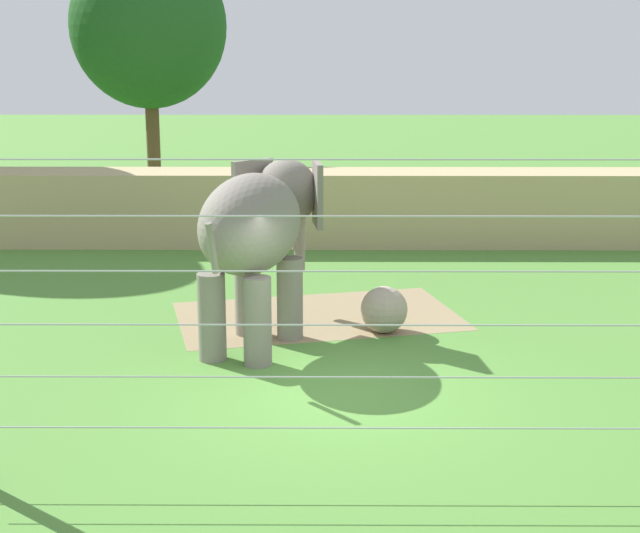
# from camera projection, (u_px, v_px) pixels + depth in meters

# --- Properties ---
(ground_plane) EXTENTS (120.00, 120.00, 0.00)m
(ground_plane) POSITION_uv_depth(u_px,v_px,m) (338.00, 395.00, 13.75)
(ground_plane) COLOR #518938
(dirt_patch) EXTENTS (5.90, 4.32, 0.01)m
(dirt_patch) POSITION_uv_depth(u_px,v_px,m) (318.00, 316.00, 17.82)
(dirt_patch) COLOR #937F5B
(dirt_patch) RESTS_ON ground
(embankment_wall) EXTENTS (36.00, 1.80, 1.91)m
(embankment_wall) POSITION_uv_depth(u_px,v_px,m) (333.00, 207.00, 24.30)
(embankment_wall) COLOR tan
(embankment_wall) RESTS_ON ground
(elephant) EXTENTS (2.37, 3.99, 3.08)m
(elephant) POSITION_uv_depth(u_px,v_px,m) (258.00, 229.00, 15.72)
(elephant) COLOR gray
(elephant) RESTS_ON ground
(enrichment_ball) EXTENTS (0.85, 0.85, 0.85)m
(enrichment_ball) POSITION_uv_depth(u_px,v_px,m) (384.00, 310.00, 16.70)
(enrichment_ball) COLOR tan
(enrichment_ball) RESTS_ON ground
(cable_fence) EXTENTS (9.62, 0.19, 4.01)m
(cable_fence) POSITION_uv_depth(u_px,v_px,m) (342.00, 321.00, 10.45)
(cable_fence) COLOR brown
(cable_fence) RESTS_ON ground
(tree_far_left) EXTENTS (4.96, 4.96, 8.33)m
(tree_far_left) POSITION_uv_depth(u_px,v_px,m) (149.00, 27.00, 29.41)
(tree_far_left) COLOR brown
(tree_far_left) RESTS_ON ground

